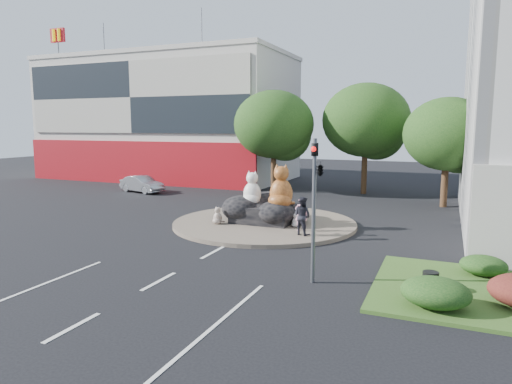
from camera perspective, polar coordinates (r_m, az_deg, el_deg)
ground at (r=16.64m, az=-12.07°, el=-10.90°), size 120.00×120.00×0.00m
roundabout_island at (r=25.15m, az=1.06°, el=-3.92°), size 10.00×10.00×0.20m
rock_plinth at (r=25.04m, az=1.07°, el=-2.69°), size 3.20×2.60×0.90m
shophouse_block at (r=48.95m, az=-10.94°, el=9.03°), size 25.20×12.30×17.40m
tree_left at (r=37.25m, az=2.37°, el=8.02°), size 6.46×6.46×8.27m
tree_mid at (r=37.38m, az=13.68°, el=8.27°), size 6.84×6.84×8.76m
tree_right at (r=32.90m, az=22.91°, el=6.27°), size 5.70×5.70×7.30m
hedge_near_green at (r=14.65m, az=21.53°, el=-11.62°), size 2.00×1.60×0.90m
hedge_back_green at (r=18.36m, az=26.56°, el=-8.20°), size 1.60×1.28×0.72m
traffic_light at (r=15.46m, az=7.64°, el=1.55°), size 0.44×1.24×5.00m
cat_white at (r=24.91m, az=-0.48°, el=0.52°), size 1.19×1.04×1.90m
cat_tabby at (r=24.05m, az=3.17°, el=0.76°), size 1.60×1.45×2.34m
kitten_calico at (r=24.53m, az=-4.82°, el=-2.89°), size 0.62×0.55×0.95m
kitten_white at (r=23.82m, az=4.97°, el=-3.50°), size 0.54×0.50×0.72m
pedestrian_pink at (r=22.88m, az=5.67°, el=-2.78°), size 0.72×0.60×1.68m
pedestrian_dark at (r=22.06m, az=5.81°, el=-2.96°), size 1.10×0.99×1.86m
parked_car at (r=38.46m, az=-14.07°, el=0.96°), size 4.35×2.44×1.36m
litter_bin at (r=16.08m, az=20.96°, el=-10.35°), size 0.63×0.63×0.62m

